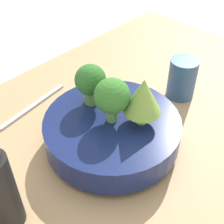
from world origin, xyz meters
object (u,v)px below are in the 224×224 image
object	(u,v)px
bowl	(112,131)
cup	(182,78)
fork	(34,106)
pepper_mill	(0,189)

from	to	relation	value
bowl	cup	size ratio (longest dim) A/B	2.72
bowl	fork	xyz separation A→B (m)	(0.04, -0.22, -0.04)
fork	pepper_mill	bearing A→B (deg)	46.73
bowl	pepper_mill	bearing A→B (deg)	-1.51
pepper_mill	fork	size ratio (longest dim) A/B	0.90
bowl	pepper_mill	size ratio (longest dim) A/B	1.51
fork	bowl	bearing A→B (deg)	99.60
bowl	cup	distance (m)	0.23
cup	pepper_mill	distance (m)	0.47
cup	fork	xyz separation A→B (m)	(0.27, -0.22, -0.05)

